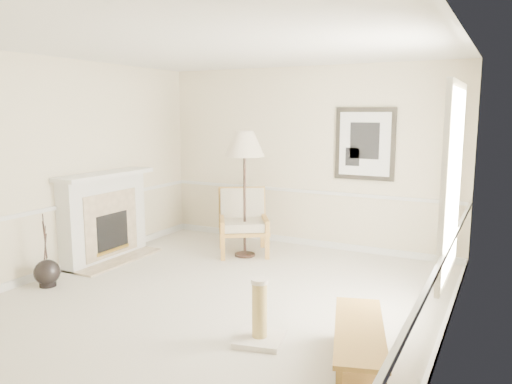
# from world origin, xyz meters

# --- Properties ---
(ground) EXTENTS (5.50, 5.50, 0.00)m
(ground) POSITION_xyz_m (0.00, 0.00, 0.00)
(ground) COLOR silver
(ground) RESTS_ON ground
(room) EXTENTS (5.04, 5.54, 2.92)m
(room) POSITION_xyz_m (0.14, 0.08, 1.87)
(room) COLOR beige
(room) RESTS_ON ground
(fireplace) EXTENTS (0.64, 1.64, 1.31)m
(fireplace) POSITION_xyz_m (-2.34, 0.60, 0.64)
(fireplace) COLOR white
(fireplace) RESTS_ON ground
(floor_vase) EXTENTS (0.32, 0.32, 0.94)m
(floor_vase) POSITION_xyz_m (-2.15, -0.63, 0.17)
(floor_vase) COLOR black
(floor_vase) RESTS_ON ground
(armchair) EXTENTS (1.06, 1.08, 1.00)m
(armchair) POSITION_xyz_m (-0.72, 1.90, 0.54)
(armchair) COLOR #A57835
(armchair) RESTS_ON ground
(floor_lamp) EXTENTS (0.79, 0.79, 1.91)m
(floor_lamp) POSITION_xyz_m (-0.58, 1.70, 1.66)
(floor_lamp) COLOR black
(floor_lamp) RESTS_ON ground
(bench) EXTENTS (0.79, 1.42, 0.39)m
(bench) POSITION_xyz_m (1.93, -0.88, 0.26)
(bench) COLOR #A57835
(bench) RESTS_ON ground
(scratching_post) EXTENTS (0.53, 0.53, 0.63)m
(scratching_post) POSITION_xyz_m (0.93, -0.78, 0.20)
(scratching_post) COLOR white
(scratching_post) RESTS_ON ground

